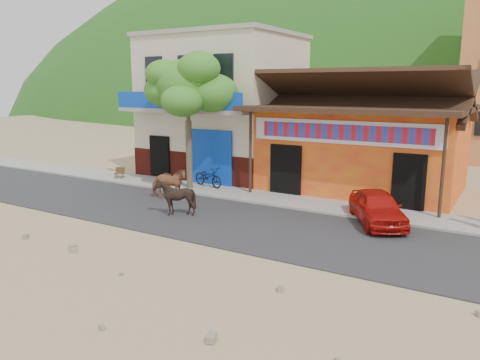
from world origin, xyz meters
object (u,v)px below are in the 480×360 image
at_px(cow_dark, 175,197).
at_px(red_car, 377,207).
at_px(cow_tan, 169,183).
at_px(cafe_chair_right, 119,168).
at_px(tree, 188,121).
at_px(cafe_chair_left, 165,174).
at_px(scooter, 208,177).

distance_m(cow_dark, red_car, 7.05).
xyz_separation_m(cow_tan, cafe_chair_right, (-4.71, 1.86, -0.08)).
xyz_separation_m(cow_dark, red_car, (6.52, 2.68, -0.09)).
xyz_separation_m(tree, cafe_chair_right, (-4.40, 0.04, -2.53)).
bearing_deg(cow_dark, cafe_chair_left, -124.37).
distance_m(red_car, cafe_chair_left, 10.12).
height_order(scooter, cafe_chair_left, cafe_chair_left).
bearing_deg(scooter, red_car, -87.70).
bearing_deg(cafe_chair_right, red_car, -36.64).
xyz_separation_m(scooter, cafe_chair_right, (-5.00, -0.56, 0.01)).
relative_size(red_car, scooter, 1.95).
xyz_separation_m(cow_tan, red_car, (8.36, 0.78, -0.06)).
relative_size(tree, cafe_chair_left, 6.38).
bearing_deg(cafe_chair_right, cow_dark, -61.75).
bearing_deg(cafe_chair_right, cow_tan, -53.47).
bearing_deg(cafe_chair_left, cow_tan, -35.94).
bearing_deg(cow_tan, tree, -17.84).
xyz_separation_m(red_car, cafe_chair_left, (-10.07, 0.97, -0.02)).
xyz_separation_m(cow_tan, cow_dark, (1.83, -1.89, 0.03)).
relative_size(cow_dark, red_car, 0.39).
relative_size(cow_tan, cafe_chair_left, 1.59).
bearing_deg(red_car, scooter, 137.44).
xyz_separation_m(tree, cow_tan, (0.31, -1.82, -2.45)).
bearing_deg(scooter, cafe_chair_right, 110.18).
height_order(tree, red_car, tree).
bearing_deg(scooter, cafe_chair_left, 122.16).
relative_size(tree, cow_tan, 4.01).
xyz_separation_m(tree, red_car, (8.67, -1.04, -2.51)).
height_order(red_car, cafe_chair_right, red_car).
bearing_deg(tree, cow_dark, -59.98).
bearing_deg(red_car, tree, 142.10).
height_order(cow_tan, red_car, cow_tan).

